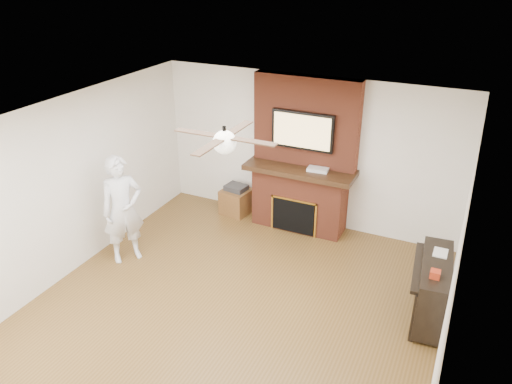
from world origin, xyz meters
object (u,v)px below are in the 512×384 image
at_px(fireplace, 302,170).
at_px(piano, 433,288).
at_px(side_table, 236,200).
at_px(person, 123,210).

xyz_separation_m(fireplace, piano, (2.31, -1.51, -0.57)).
bearing_deg(fireplace, side_table, -176.70).
distance_m(fireplace, piano, 2.82).
relative_size(side_table, piano, 0.43).
xyz_separation_m(side_table, piano, (3.47, -1.45, 0.18)).
distance_m(side_table, piano, 3.76).
height_order(side_table, piano, piano).
bearing_deg(piano, side_table, 152.39).
xyz_separation_m(person, piano, (4.29, 0.54, -0.39)).
xyz_separation_m(fireplace, person, (-1.98, -2.05, -0.18)).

